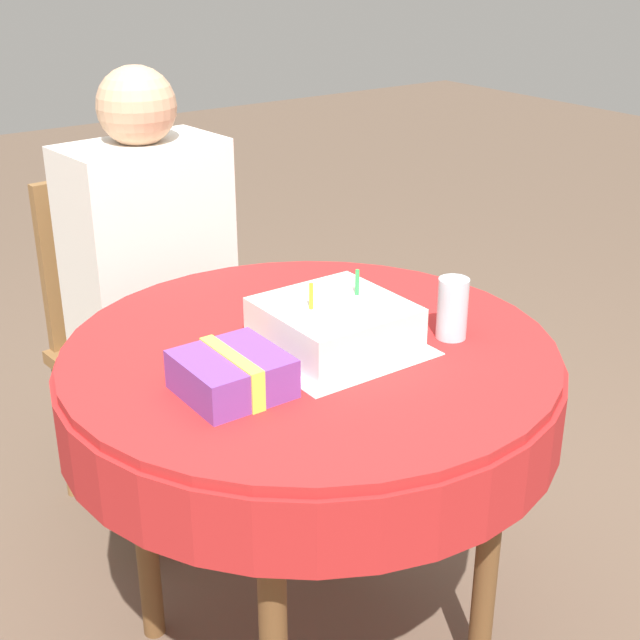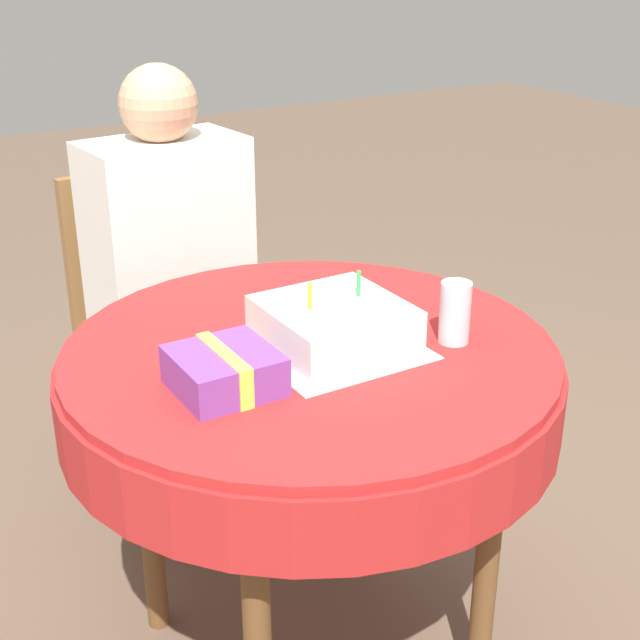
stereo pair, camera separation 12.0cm
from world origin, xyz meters
TOP-DOWN VIEW (x-y plane):
  - dining_table at (0.00, 0.00)m, footprint 0.98×0.98m
  - chair at (-0.00, 0.81)m, footprint 0.49×0.49m
  - person at (0.01, 0.71)m, footprint 0.42×0.35m
  - napkin at (0.04, -0.03)m, footprint 0.30×0.30m
  - birthday_cake at (0.04, -0.03)m, footprint 0.25×0.25m
  - drinking_glass at (0.25, -0.13)m, footprint 0.06×0.06m
  - gift_box at (-0.22, -0.08)m, footprint 0.17×0.18m

SIDE VIEW (x-z plane):
  - chair at x=0.00m, z-range 0.04..0.96m
  - dining_table at x=0.00m, z-range 0.29..1.06m
  - person at x=0.01m, z-range 0.12..1.34m
  - napkin at x=0.04m, z-range 0.77..0.77m
  - gift_box at x=-0.22m, z-range 0.77..0.85m
  - birthday_cake at x=0.04m, z-range 0.75..0.89m
  - drinking_glass at x=0.25m, z-range 0.77..0.89m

